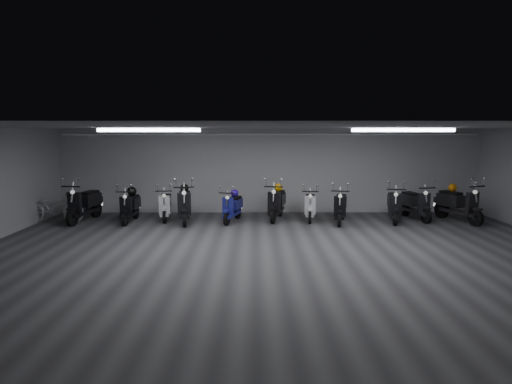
{
  "coord_description": "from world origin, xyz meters",
  "views": [
    {
      "loc": [
        -0.52,
        -9.13,
        2.69
      ],
      "look_at": [
        -0.47,
        2.5,
        1.05
      ],
      "focal_mm": 29.82,
      "sensor_mm": 36.0,
      "label": 1
    }
  ],
  "objects_px": {
    "helmet_0": "(184,188)",
    "scooter_1": "(130,202)",
    "scooter_4": "(232,203)",
    "scooter_8": "(394,200)",
    "scooter_3": "(185,199)",
    "helmet_2": "(278,187)",
    "scooter_10": "(459,198)",
    "scooter_6": "(310,201)",
    "helmet_3": "(235,193)",
    "helmet_1": "(132,191)",
    "scooter_2": "(165,201)",
    "scooter_7": "(341,202)",
    "scooter_9": "(416,199)",
    "scooter_5": "(277,198)",
    "scooter_0": "(84,198)",
    "bicycle": "(54,204)",
    "helmet_4": "(453,188)"
  },
  "relations": [
    {
      "from": "scooter_1",
      "to": "scooter_10",
      "type": "bearing_deg",
      "value": 0.2
    },
    {
      "from": "scooter_7",
      "to": "scooter_0",
      "type": "bearing_deg",
      "value": -167.73
    },
    {
      "from": "scooter_3",
      "to": "helmet_3",
      "type": "xyz_separation_m",
      "value": [
        1.48,
        0.32,
        0.14
      ]
    },
    {
      "from": "scooter_10",
      "to": "helmet_1",
      "type": "distance_m",
      "value": 9.88
    },
    {
      "from": "bicycle",
      "to": "scooter_0",
      "type": "bearing_deg",
      "value": -76.8
    },
    {
      "from": "scooter_0",
      "to": "scooter_8",
      "type": "relative_size",
      "value": 1.09
    },
    {
      "from": "scooter_9",
      "to": "scooter_1",
      "type": "bearing_deg",
      "value": 171.41
    },
    {
      "from": "scooter_5",
      "to": "helmet_1",
      "type": "xyz_separation_m",
      "value": [
        -4.42,
        -0.12,
        0.22
      ]
    },
    {
      "from": "scooter_5",
      "to": "scooter_8",
      "type": "bearing_deg",
      "value": 8.4
    },
    {
      "from": "scooter_9",
      "to": "scooter_10",
      "type": "xyz_separation_m",
      "value": [
        1.17,
        -0.34,
        0.06
      ]
    },
    {
      "from": "scooter_10",
      "to": "scooter_1",
      "type": "bearing_deg",
      "value": 159.12
    },
    {
      "from": "helmet_0",
      "to": "scooter_5",
      "type": "bearing_deg",
      "value": 3.01
    },
    {
      "from": "helmet_3",
      "to": "bicycle",
      "type": "bearing_deg",
      "value": -176.59
    },
    {
      "from": "scooter_4",
      "to": "scooter_5",
      "type": "relative_size",
      "value": 0.86
    },
    {
      "from": "scooter_4",
      "to": "scooter_8",
      "type": "xyz_separation_m",
      "value": [
        4.88,
        0.01,
        0.07
      ]
    },
    {
      "from": "scooter_5",
      "to": "scooter_1",
      "type": "bearing_deg",
      "value": -162.24
    },
    {
      "from": "scooter_6",
      "to": "scooter_10",
      "type": "xyz_separation_m",
      "value": [
        4.44,
        -0.26,
        0.12
      ]
    },
    {
      "from": "helmet_1",
      "to": "helmet_2",
      "type": "distance_m",
      "value": 4.49
    },
    {
      "from": "scooter_8",
      "to": "scooter_9",
      "type": "distance_m",
      "value": 0.82
    },
    {
      "from": "helmet_0",
      "to": "scooter_1",
      "type": "bearing_deg",
      "value": -172.89
    },
    {
      "from": "scooter_8",
      "to": "helmet_4",
      "type": "distance_m",
      "value": 1.88
    },
    {
      "from": "helmet_4",
      "to": "scooter_2",
      "type": "bearing_deg",
      "value": 179.5
    },
    {
      "from": "scooter_2",
      "to": "scooter_10",
      "type": "height_order",
      "value": "scooter_10"
    },
    {
      "from": "scooter_7",
      "to": "helmet_1",
      "type": "distance_m",
      "value": 6.31
    },
    {
      "from": "bicycle",
      "to": "scooter_3",
      "type": "bearing_deg",
      "value": -86.98
    },
    {
      "from": "scooter_2",
      "to": "scooter_4",
      "type": "height_order",
      "value": "scooter_2"
    },
    {
      "from": "helmet_0",
      "to": "helmet_2",
      "type": "xyz_separation_m",
      "value": [
        2.87,
        0.4,
        -0.03
      ]
    },
    {
      "from": "helmet_0",
      "to": "helmet_2",
      "type": "distance_m",
      "value": 2.9
    },
    {
      "from": "scooter_1",
      "to": "scooter_8",
      "type": "relative_size",
      "value": 0.94
    },
    {
      "from": "scooter_10",
      "to": "helmet_2",
      "type": "xyz_separation_m",
      "value": [
        -5.4,
        0.58,
        0.26
      ]
    },
    {
      "from": "scooter_0",
      "to": "scooter_10",
      "type": "height_order",
      "value": "scooter_10"
    },
    {
      "from": "scooter_6",
      "to": "helmet_3",
      "type": "relative_size",
      "value": 6.84
    },
    {
      "from": "scooter_3",
      "to": "scooter_5",
      "type": "xyz_separation_m",
      "value": [
        2.77,
        0.41,
        -0.03
      ]
    },
    {
      "from": "scooter_7",
      "to": "scooter_1",
      "type": "bearing_deg",
      "value": -167.29
    },
    {
      "from": "scooter_1",
      "to": "scooter_2",
      "type": "distance_m",
      "value": 1.05
    },
    {
      "from": "scooter_5",
      "to": "scooter_6",
      "type": "relative_size",
      "value": 1.15
    },
    {
      "from": "scooter_1",
      "to": "scooter_9",
      "type": "height_order",
      "value": "scooter_9"
    },
    {
      "from": "scooter_6",
      "to": "helmet_4",
      "type": "distance_m",
      "value": 4.36
    },
    {
      "from": "scooter_0",
      "to": "helmet_3",
      "type": "relative_size",
      "value": 8.16
    },
    {
      "from": "scooter_5",
      "to": "helmet_0",
      "type": "distance_m",
      "value": 2.83
    },
    {
      "from": "scooter_1",
      "to": "helmet_0",
      "type": "distance_m",
      "value": 1.67
    },
    {
      "from": "scooter_1",
      "to": "scooter_8",
      "type": "bearing_deg",
      "value": 0.47
    },
    {
      "from": "scooter_6",
      "to": "scooter_5",
      "type": "bearing_deg",
      "value": -176.45
    },
    {
      "from": "helmet_1",
      "to": "helmet_2",
      "type": "height_order",
      "value": "helmet_2"
    },
    {
      "from": "scooter_3",
      "to": "helmet_2",
      "type": "relative_size",
      "value": 7.4
    },
    {
      "from": "bicycle",
      "to": "helmet_3",
      "type": "distance_m",
      "value": 5.4
    },
    {
      "from": "scooter_6",
      "to": "helmet_3",
      "type": "xyz_separation_m",
      "value": [
        -2.31,
        -0.02,
        0.25
      ]
    },
    {
      "from": "bicycle",
      "to": "helmet_4",
      "type": "distance_m",
      "value": 12.05
    },
    {
      "from": "scooter_1",
      "to": "helmet_1",
      "type": "height_order",
      "value": "scooter_1"
    },
    {
      "from": "scooter_2",
      "to": "scooter_3",
      "type": "bearing_deg",
      "value": -38.91
    }
  ]
}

